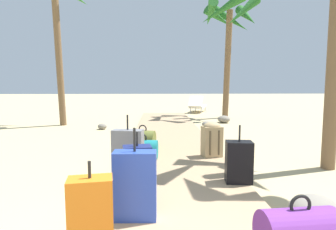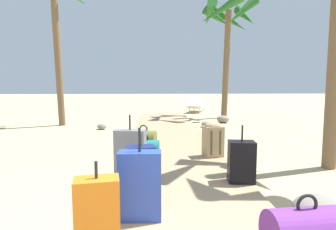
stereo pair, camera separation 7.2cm
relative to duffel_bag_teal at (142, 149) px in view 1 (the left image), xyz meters
name	(u,v)px [view 1 (the left image)]	position (x,y,z in m)	size (l,w,h in m)	color
ground_plane	(172,153)	(0.54, 0.71, -0.24)	(60.00, 60.00, 0.00)	tan
boardwalk	(170,139)	(0.54, 1.81, -0.20)	(1.73, 10.98, 0.08)	tan
duffel_bag_teal	(142,149)	(0.00, 0.00, 0.00)	(0.54, 0.37, 0.43)	#197A7F
suitcase_grey	(128,152)	(-0.15, -0.82, 0.15)	(0.44, 0.26, 0.83)	slate
suitcase_orange	(91,214)	(-0.25, -2.59, 0.12)	(0.36, 0.25, 0.69)	orange
backpack_tan	(212,138)	(1.19, 0.12, 0.15)	(0.36, 0.31, 0.60)	tan
suitcase_navy	(137,169)	(0.02, -1.46, 0.11)	(0.35, 0.26, 0.71)	navy
suitcase_black	(239,162)	(1.29, -1.18, 0.11)	(0.35, 0.26, 0.74)	black
duffel_bag_olive	(143,139)	(-0.03, 0.81, 0.01)	(0.53, 0.44, 0.46)	olive
suitcase_blue	(135,185)	(0.05, -2.12, 0.16)	(0.40, 0.20, 0.86)	#2847B7
palm_tree_far_right	(229,23)	(2.91, 6.02, 3.31)	(2.22, 2.40, 4.40)	brown
lounge_chair	(198,105)	(2.11, 8.29, 0.09)	(1.07, 1.66, 0.78)	white
rock_right_far	(224,119)	(2.51, 4.81, -0.12)	(0.43, 0.40, 0.25)	gray
rock_right_mid	(207,124)	(1.77, 3.87, -0.15)	(0.36, 0.31, 0.18)	gray
rock_left_mid	(102,126)	(-1.34, 3.58, -0.16)	(0.26, 0.24, 0.17)	gray
rock_right_near	(314,209)	(1.77, -2.07, -0.12)	(0.44, 0.51, 0.24)	gray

